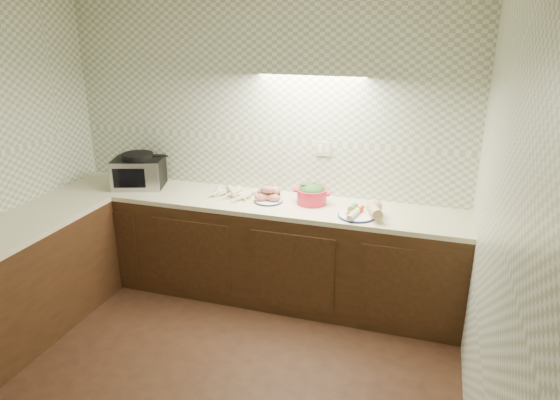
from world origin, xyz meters
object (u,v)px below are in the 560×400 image
(toaster_oven, at_px, (139,171))
(parsnip_pile, at_px, (229,194))
(sweet_potato_plate, at_px, (268,196))
(veg_plate, at_px, (365,210))
(onion_bowl, at_px, (271,192))
(dutch_oven, at_px, (312,194))

(toaster_oven, relative_size, parsnip_pile, 1.37)
(toaster_oven, xyz_separation_m, sweet_potato_plate, (1.27, -0.03, -0.10))
(parsnip_pile, bearing_deg, veg_plate, -4.47)
(onion_bowl, bearing_deg, toaster_oven, -175.75)
(parsnip_pile, distance_m, onion_bowl, 0.36)
(parsnip_pile, relative_size, onion_bowl, 2.38)
(sweet_potato_plate, height_order, dutch_oven, dutch_oven)
(sweet_potato_plate, relative_size, onion_bowl, 1.52)
(parsnip_pile, height_order, veg_plate, veg_plate)
(onion_bowl, height_order, veg_plate, veg_plate)
(parsnip_pile, relative_size, veg_plate, 1.04)
(sweet_potato_plate, relative_size, veg_plate, 0.66)
(dutch_oven, height_order, veg_plate, dutch_oven)
(parsnip_pile, height_order, onion_bowl, onion_bowl)
(sweet_potato_plate, bearing_deg, parsnip_pile, 179.20)
(parsnip_pile, xyz_separation_m, veg_plate, (1.19, -0.09, 0.02))
(dutch_oven, bearing_deg, veg_plate, -14.54)
(onion_bowl, bearing_deg, parsnip_pile, -161.30)
(sweet_potato_plate, height_order, veg_plate, sweet_potato_plate)
(dutch_oven, distance_m, veg_plate, 0.50)
(parsnip_pile, bearing_deg, dutch_oven, 4.96)
(parsnip_pile, bearing_deg, sweet_potato_plate, -0.80)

